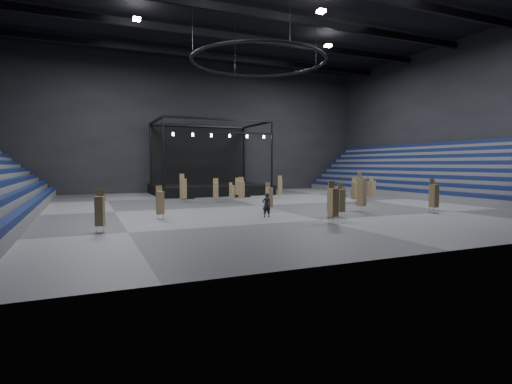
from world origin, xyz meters
name	(u,v)px	position (x,y,z in m)	size (l,w,h in m)	color
floor	(258,205)	(0.00, 0.00, 0.00)	(50.00, 50.00, 0.00)	#4F4F51
ceiling	(258,4)	(0.00, 0.00, 18.00)	(50.00, 42.00, 0.20)	black
wall_back	(198,127)	(0.00, 21.00, 9.00)	(50.00, 0.20, 18.00)	black
wall_front	(458,41)	(0.00, -21.00, 9.00)	(50.00, 0.20, 18.00)	black
wall_right	(457,119)	(25.00, 0.00, 9.00)	(0.20, 42.00, 18.00)	black
bleachers_right	(442,182)	(22.94, 0.00, 1.73)	(7.20, 40.00, 6.40)	#515154
stage	(208,182)	(0.00, 16.24, 1.45)	(14.00, 10.00, 9.20)	black
truss_ring	(258,61)	(0.00, 0.00, 13.00)	(12.30, 12.30, 5.15)	black
roof_girders	(258,13)	(0.00, 0.00, 17.20)	(49.00, 30.35, 0.70)	black
floodlights	(278,4)	(0.00, -4.00, 16.60)	(28.60, 16.60, 0.25)	white
flight_case_left	(188,195)	(-4.32, 9.42, 0.44)	(1.31, 0.65, 0.87)	black
flight_case_mid	(235,194)	(1.12, 9.12, 0.35)	(1.06, 0.53, 0.71)	black
flight_case_right	(244,194)	(2.19, 8.97, 0.42)	(1.27, 0.63, 0.84)	black
chair_stack_0	(366,188)	(13.12, 1.18, 1.23)	(0.62, 0.62, 2.37)	silver
chair_stack_1	(372,188)	(12.43, -0.74, 1.31)	(0.51, 0.51, 2.52)	silver
chair_stack_2	(100,210)	(-13.90, -9.85, 1.24)	(0.57, 0.57, 2.43)	silver
chair_stack_3	(160,202)	(-9.92, -5.87, 1.20)	(0.53, 0.53, 2.32)	silver
chair_stack_4	(331,201)	(1.67, -9.29, 1.16)	(0.54, 0.54, 2.24)	silver
chair_stack_5	(341,200)	(2.32, -9.60, 1.23)	(0.53, 0.53, 2.39)	silver
chair_stack_6	(238,187)	(0.92, 7.59, 1.23)	(0.61, 0.61, 2.30)	silver
chair_stack_7	(355,190)	(9.15, -2.27, 1.31)	(0.58, 0.58, 2.48)	silver
chair_stack_8	(232,191)	(-0.62, 5.44, 1.01)	(0.54, 0.54, 1.91)	silver
chair_stack_9	(333,202)	(0.00, -11.99, 1.39)	(0.55, 0.55, 2.70)	silver
chair_stack_10	(434,195)	(10.27, -10.56, 1.38)	(0.57, 0.57, 2.67)	silver
chair_stack_11	(183,188)	(-5.72, 5.43, 1.45)	(0.64, 0.64, 2.85)	silver
chair_stack_12	(242,189)	(-0.35, 3.32, 1.32)	(0.61, 0.61, 2.52)	silver
chair_stack_13	(362,192)	(5.77, -7.51, 1.59)	(0.72, 0.72, 3.13)	silver
chair_stack_14	(269,197)	(-1.12, -4.73, 1.20)	(0.53, 0.53, 2.34)	silver
chair_stack_15	(216,190)	(-2.90, 3.73, 1.28)	(0.65, 0.65, 2.42)	silver
chair_stack_16	(280,187)	(5.35, 6.19, 1.29)	(0.59, 0.59, 2.53)	silver
man_center	(267,205)	(-2.71, -7.66, 0.87)	(0.63, 0.42, 1.74)	black
crew_member	(344,196)	(8.28, -1.62, 0.76)	(0.74, 0.58, 1.53)	black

